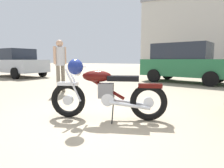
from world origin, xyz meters
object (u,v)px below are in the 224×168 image
vintage_motorcycle (104,92)px  dark_sedan_left (185,62)px  bystander (60,60)px  red_hatchback_near (16,63)px  silver_sedan_mid (190,61)px

vintage_motorcycle → dark_sedan_left: dark_sedan_left is taller
bystander → dark_sedan_left: 5.67m
red_hatchback_near → bystander: bearing=-19.9°
red_hatchback_near → dark_sedan_left: size_ratio=1.05×
vintage_motorcycle → red_hatchback_near: red_hatchback_near is taller
vintage_motorcycle → silver_sedan_mid: bearing=-110.5°
vintage_motorcycle → red_hatchback_near: size_ratio=0.46×
bystander → red_hatchback_near: bearing=169.0°
bystander → red_hatchback_near: (-6.28, 3.02, -0.18)m
vintage_motorcycle → silver_sedan_mid: size_ratio=0.42×
silver_sedan_mid → vintage_motorcycle: bearing=-89.6°
dark_sedan_left → bystander: bearing=-112.8°
dark_sedan_left → silver_sedan_mid: size_ratio=0.87×
bystander → dark_sedan_left: (3.18, 4.69, -0.10)m
vintage_motorcycle → silver_sedan_mid: silver_sedan_mid is taller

